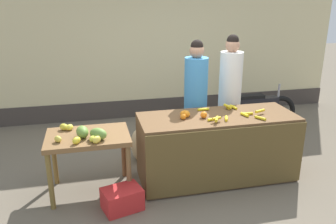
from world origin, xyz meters
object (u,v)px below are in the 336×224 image
vendor_woman_blue_shirt (195,101)px  vendor_woman_white_shirt (230,96)px  parked_motorcycle (256,111)px  produce_sack (141,145)px  produce_crate (122,199)px

vendor_woman_blue_shirt → vendor_woman_white_shirt: 0.57m
vendor_woman_white_shirt → parked_motorcycle: 1.22m
vendor_woman_white_shirt → produce_sack: (-1.39, 0.01, -0.68)m
vendor_woman_blue_shirt → vendor_woman_white_shirt: vendor_woman_white_shirt is taller
parked_motorcycle → produce_crate: parked_motorcycle is taller
produce_sack → vendor_woman_white_shirt: bearing=-0.3°
parked_motorcycle → produce_crate: size_ratio=3.64×
parked_motorcycle → produce_sack: 2.33m
vendor_woman_white_shirt → produce_sack: bearing=179.7°
vendor_woman_white_shirt → produce_sack: 1.54m
produce_crate → produce_sack: size_ratio=0.86×
vendor_woman_white_shirt → produce_sack: vendor_woman_white_shirt is taller
vendor_woman_blue_shirt → produce_sack: 1.05m
vendor_woman_blue_shirt → vendor_woman_white_shirt: size_ratio=0.97×
vendor_woman_blue_shirt → produce_crate: 1.84m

